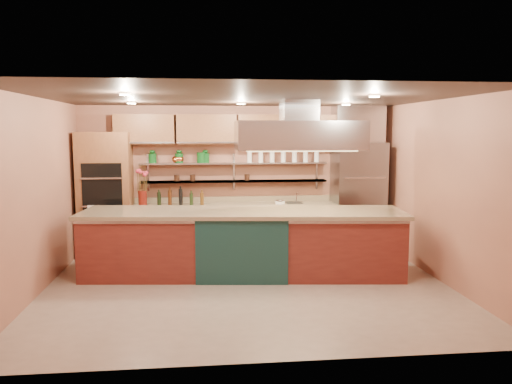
{
  "coord_description": "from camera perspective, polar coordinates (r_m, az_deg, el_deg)",
  "views": [
    {
      "loc": [
        -0.65,
        -7.24,
        2.32
      ],
      "look_at": [
        0.23,
        1.0,
        1.3
      ],
      "focal_mm": 35.0,
      "sensor_mm": 36.0,
      "label": 1
    }
  ],
  "objects": [
    {
      "name": "oven_stack",
      "position": [
        9.66,
        -16.79,
        -0.26
      ],
      "size": [
        0.95,
        0.64,
        2.3
      ],
      "primitive_type": "cube",
      "color": "brown",
      "rests_on": "floor"
    },
    {
      "name": "wall_back",
      "position": [
        9.8,
        -2.26,
        1.61
      ],
      "size": [
        6.0,
        0.04,
        2.8
      ],
      "primitive_type": "cube",
      "color": "#A2654C",
      "rests_on": "floor"
    },
    {
      "name": "upper_cabinets",
      "position": [
        9.58,
        -2.22,
        7.17
      ],
      "size": [
        4.6,
        0.36,
        0.55
      ],
      "primitive_type": "cube",
      "color": "brown",
      "rests_on": "wall_back"
    },
    {
      "name": "wall_shelf_lower",
      "position": [
        9.67,
        -2.51,
        1.24
      ],
      "size": [
        3.6,
        0.26,
        0.03
      ],
      "primitive_type": "cube",
      "color": "#A5A7AC",
      "rests_on": "wall_back"
    },
    {
      "name": "wall_shelf_upper",
      "position": [
        9.64,
        -2.52,
        3.31
      ],
      "size": [
        3.6,
        0.26,
        0.03
      ],
      "primitive_type": "cube",
      "color": "#A5A7AC",
      "rests_on": "wall_back"
    },
    {
      "name": "wall_left",
      "position": [
        7.66,
        -23.9,
        -0.5
      ],
      "size": [
        0.04,
        5.0,
        2.8
      ],
      "primitive_type": "cube",
      "color": "#A2654C",
      "rests_on": "floor"
    },
    {
      "name": "island",
      "position": [
        8.09,
        -1.53,
        -5.82
      ],
      "size": [
        5.12,
        1.61,
        1.05
      ],
      "primitive_type": "cube",
      "rotation": [
        0.0,
        0.0,
        -0.1
      ],
      "color": "maroon",
      "rests_on": "floor"
    },
    {
      "name": "wall_right",
      "position": [
        8.16,
        20.54,
        0.07
      ],
      "size": [
        0.04,
        5.0,
        2.8
      ],
      "primitive_type": "cube",
      "color": "#A2654C",
      "rests_on": "floor"
    },
    {
      "name": "refrigerator",
      "position": [
        9.92,
        11.55,
        -0.49
      ],
      "size": [
        0.95,
        0.72,
        2.1
      ],
      "primitive_type": "cube",
      "color": "gray",
      "rests_on": "floor"
    },
    {
      "name": "range_hood",
      "position": [
        8.01,
        4.91,
        6.47
      ],
      "size": [
        2.0,
        1.0,
        0.45
      ],
      "primitive_type": "cube",
      "color": "#A5A7AC",
      "rests_on": "ceiling"
    },
    {
      "name": "floor",
      "position": [
        7.63,
        -0.94,
        -10.78
      ],
      "size": [
        6.0,
        5.0,
        0.02
      ],
      "primitive_type": "cube",
      "color": "tan",
      "rests_on": "ground"
    },
    {
      "name": "flower_vase",
      "position": [
        9.54,
        -12.83,
        -0.7
      ],
      "size": [
        0.2,
        0.2,
        0.28
      ],
      "primitive_type": "cylinder",
      "rotation": [
        0.0,
        0.0,
        0.31
      ],
      "color": "#60150E",
      "rests_on": "back_counter"
    },
    {
      "name": "bar_faucet",
      "position": [
        9.74,
        4.62,
        -0.64
      ],
      "size": [
        0.03,
        0.03,
        0.2
      ],
      "primitive_type": "cylinder",
      "rotation": [
        0.0,
        0.0,
        0.32
      ],
      "color": "white",
      "rests_on": "back_counter"
    },
    {
      "name": "ceiling_downlights",
      "position": [
        7.48,
        -1.12,
        10.45
      ],
      "size": [
        4.0,
        2.8,
        0.02
      ],
      "primitive_type": "cube",
      "color": "#FFE5A5",
      "rests_on": "ceiling"
    },
    {
      "name": "copper_kettle",
      "position": [
        9.63,
        -9.11,
        3.71
      ],
      "size": [
        0.22,
        0.22,
        0.13
      ],
      "primitive_type": "ellipsoid",
      "rotation": [
        0.0,
        0.0,
        -0.41
      ],
      "color": "#B85B2A",
      "rests_on": "wall_shelf_upper"
    },
    {
      "name": "ceiling",
      "position": [
        7.28,
        -0.98,
        10.78
      ],
      "size": [
        6.0,
        5.0,
        0.02
      ],
      "primitive_type": "cube",
      "color": "black",
      "rests_on": "wall_back"
    },
    {
      "name": "green_canister",
      "position": [
        9.62,
        -6.28,
        3.94
      ],
      "size": [
        0.2,
        0.2,
        0.2
      ],
      "primitive_type": "cylinder",
      "rotation": [
        0.0,
        0.0,
        -0.29
      ],
      "color": "#0E4516",
      "rests_on": "wall_shelf_upper"
    },
    {
      "name": "oil_bottle_cluster",
      "position": [
        9.48,
        -8.6,
        -0.61
      ],
      "size": [
        0.95,
        0.56,
        0.3
      ],
      "primitive_type": "cube",
      "rotation": [
        0.0,
        0.0,
        -0.35
      ],
      "color": "black",
      "rests_on": "back_counter"
    },
    {
      "name": "wall_front",
      "position": [
        4.87,
        1.67,
        -3.91
      ],
      "size": [
        6.0,
        0.04,
        2.8
      ],
      "primitive_type": "cube",
      "color": "#A2654C",
      "rests_on": "floor"
    },
    {
      "name": "kitchen_scale",
      "position": [
        9.59,
        2.73,
        -1.05
      ],
      "size": [
        0.18,
        0.14,
        0.1
      ],
      "primitive_type": "cube",
      "rotation": [
        0.0,
        0.0,
        -0.07
      ],
      "color": "white",
      "rests_on": "back_counter"
    },
    {
      "name": "back_counter",
      "position": [
        9.64,
        -2.42,
        -4.11
      ],
      "size": [
        3.84,
        0.64,
        0.93
      ],
      "primitive_type": "cube",
      "color": "tan",
      "rests_on": "floor"
    }
  ]
}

